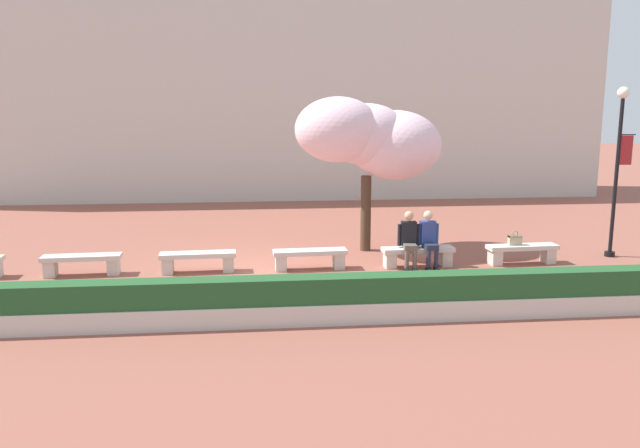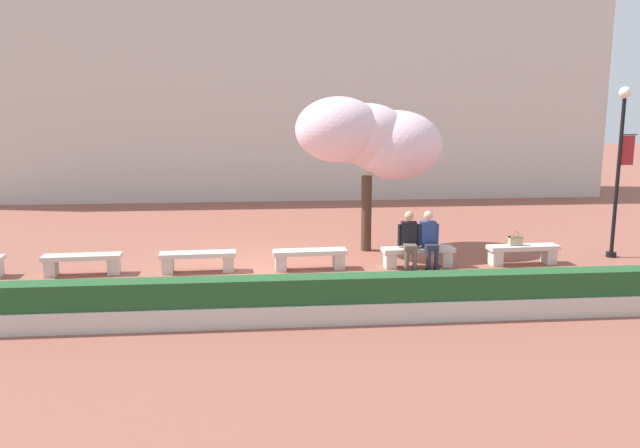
# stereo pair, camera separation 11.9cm
# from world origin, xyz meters

# --- Properties ---
(ground_plane) EXTENTS (100.00, 100.00, 0.00)m
(ground_plane) POSITION_xyz_m (0.00, 0.00, 0.00)
(ground_plane) COLOR #8E5142
(building_facade) EXTENTS (28.22, 4.00, 9.38)m
(building_facade) POSITION_xyz_m (0.00, 12.65, 4.69)
(building_facade) COLOR beige
(building_facade) RESTS_ON ground
(stone_bench_near_west) EXTENTS (1.68, 0.49, 0.45)m
(stone_bench_near_west) POSITION_xyz_m (-3.73, 0.00, 0.30)
(stone_bench_near_west) COLOR beige
(stone_bench_near_west) RESTS_ON ground
(stone_bench_center) EXTENTS (1.68, 0.49, 0.45)m
(stone_bench_center) POSITION_xyz_m (-1.24, 0.00, 0.30)
(stone_bench_center) COLOR beige
(stone_bench_center) RESTS_ON ground
(stone_bench_near_east) EXTENTS (1.68, 0.49, 0.45)m
(stone_bench_near_east) POSITION_xyz_m (1.24, 0.00, 0.30)
(stone_bench_near_east) COLOR beige
(stone_bench_near_east) RESTS_ON ground
(stone_bench_east_end) EXTENTS (1.68, 0.49, 0.45)m
(stone_bench_east_end) POSITION_xyz_m (3.73, -0.00, 0.30)
(stone_bench_east_end) COLOR beige
(stone_bench_east_end) RESTS_ON ground
(stone_bench_far_east) EXTENTS (1.68, 0.49, 0.45)m
(stone_bench_far_east) POSITION_xyz_m (6.22, 0.00, 0.30)
(stone_bench_far_east) COLOR beige
(stone_bench_far_east) RESTS_ON ground
(person_seated_left) EXTENTS (0.51, 0.70, 1.29)m
(person_seated_left) POSITION_xyz_m (3.51, -0.05, 0.70)
(person_seated_left) COLOR black
(person_seated_left) RESTS_ON ground
(person_seated_right) EXTENTS (0.51, 0.69, 1.29)m
(person_seated_right) POSITION_xyz_m (3.96, -0.05, 0.70)
(person_seated_right) COLOR black
(person_seated_right) RESTS_ON ground
(handbag) EXTENTS (0.30, 0.15, 0.34)m
(handbag) POSITION_xyz_m (6.04, 0.03, 0.58)
(handbag) COLOR tan
(handbag) RESTS_ON stone_bench_far_east
(cherry_tree_main) EXTENTS (3.72, 2.49, 3.87)m
(cherry_tree_main) POSITION_xyz_m (2.94, 1.77, 2.85)
(cherry_tree_main) COLOR #473323
(cherry_tree_main) RESTS_ON ground
(lamp_post_with_banner) EXTENTS (0.54, 0.28, 4.09)m
(lamp_post_with_banner) POSITION_xyz_m (8.71, 0.49, 2.45)
(lamp_post_with_banner) COLOR black
(lamp_post_with_banner) RESTS_ON ground
(planter_hedge_foreground) EXTENTS (17.58, 0.50, 0.80)m
(planter_hedge_foreground) POSITION_xyz_m (0.00, -3.56, 0.39)
(planter_hedge_foreground) COLOR beige
(planter_hedge_foreground) RESTS_ON ground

